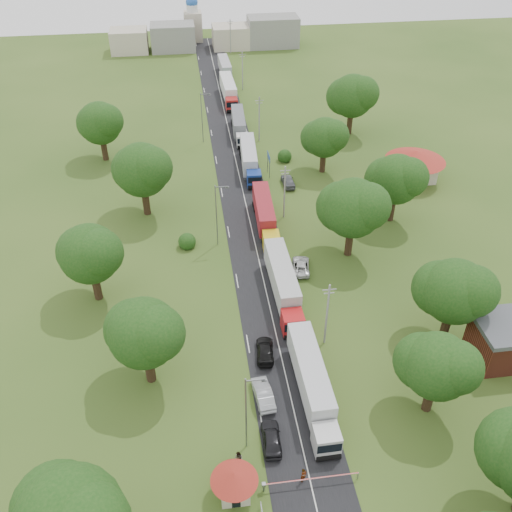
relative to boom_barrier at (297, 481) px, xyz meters
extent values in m
plane|color=#314D19|center=(1.36, 25.00, -0.89)|extent=(260.00, 260.00, 0.00)
cube|color=black|center=(1.36, 45.00, -0.89)|extent=(8.00, 200.00, 0.04)
cylinder|color=slate|center=(-3.14, 0.00, -0.34)|extent=(0.20, 0.20, 1.10)
cube|color=slate|center=(-3.14, 0.00, 0.16)|extent=(0.35, 0.35, 0.25)
cylinder|color=red|center=(1.36, 0.00, 0.11)|extent=(9.00, 0.12, 0.12)
cylinder|color=slate|center=(5.86, 0.00, -0.39)|extent=(0.10, 0.10, 1.00)
cube|color=#BDB49C|center=(-5.84, 0.00, 0.31)|extent=(2.60, 2.60, 2.40)
cone|color=maroon|center=(-5.84, 0.00, 2.01)|extent=(4.40, 4.40, 1.10)
cube|color=black|center=(-4.53, 0.00, 0.51)|extent=(0.02, 1.20, 0.90)
cube|color=black|center=(-5.84, -1.31, 0.11)|extent=(0.80, 0.02, 1.90)
cylinder|color=slate|center=(6.56, 58.80, 1.11)|extent=(0.12, 0.12, 4.00)
cylinder|color=slate|center=(6.56, 61.20, 1.11)|extent=(0.12, 0.12, 4.00)
cube|color=navy|center=(6.56, 60.00, 2.71)|extent=(0.06, 3.00, 1.00)
cube|color=silver|center=(6.56, 60.00, 2.71)|extent=(0.07, 3.10, 0.06)
cylinder|color=gray|center=(6.86, 18.00, 3.61)|extent=(0.24, 0.24, 9.00)
cube|color=gray|center=(6.86, 18.00, 7.41)|extent=(1.60, 0.10, 0.10)
cube|color=gray|center=(6.86, 18.00, 6.91)|extent=(1.20, 0.10, 0.10)
cylinder|color=gray|center=(6.86, 46.00, 3.61)|extent=(0.24, 0.24, 9.00)
cube|color=gray|center=(6.86, 46.00, 7.41)|extent=(1.60, 0.10, 0.10)
cube|color=gray|center=(6.86, 46.00, 6.91)|extent=(1.20, 0.10, 0.10)
cylinder|color=gray|center=(6.86, 74.00, 3.61)|extent=(0.24, 0.24, 9.00)
cube|color=gray|center=(6.86, 74.00, 7.41)|extent=(1.60, 0.10, 0.10)
cube|color=gray|center=(6.86, 74.00, 6.91)|extent=(1.20, 0.10, 0.10)
cylinder|color=gray|center=(6.86, 102.00, 3.61)|extent=(0.24, 0.24, 9.00)
cube|color=gray|center=(6.86, 102.00, 7.41)|extent=(1.60, 0.10, 0.10)
cube|color=gray|center=(6.86, 102.00, 6.91)|extent=(1.20, 0.10, 0.10)
cylinder|color=gray|center=(6.86, 130.00, 3.61)|extent=(0.24, 0.24, 9.00)
cube|color=gray|center=(6.86, 130.00, 7.41)|extent=(1.60, 0.10, 0.10)
cube|color=gray|center=(6.86, 130.00, 6.91)|extent=(1.20, 0.10, 0.10)
cylinder|color=slate|center=(-4.14, 5.00, 4.11)|extent=(0.16, 0.16, 10.00)
cube|color=slate|center=(-3.24, 5.00, 8.81)|extent=(1.80, 0.10, 0.10)
cube|color=slate|center=(-2.44, 5.00, 8.66)|extent=(0.50, 0.22, 0.15)
cylinder|color=slate|center=(-4.14, 40.00, 4.11)|extent=(0.16, 0.16, 10.00)
cube|color=slate|center=(-3.24, 40.00, 8.81)|extent=(1.80, 0.10, 0.10)
cube|color=slate|center=(-2.44, 40.00, 8.66)|extent=(0.50, 0.22, 0.15)
cylinder|color=slate|center=(-4.14, 75.00, 4.11)|extent=(0.16, 0.16, 10.00)
cube|color=slate|center=(-3.24, 75.00, 8.81)|extent=(1.80, 0.10, 0.10)
cube|color=slate|center=(-2.44, 75.00, 8.66)|extent=(0.50, 0.22, 0.15)
cylinder|color=#382616|center=(15.36, 7.00, 1.03)|extent=(1.04, 1.04, 3.85)
sphere|color=#153C10|center=(15.36, 7.00, 5.71)|extent=(7.00, 7.00, 7.00)
sphere|color=#153C10|center=(16.61, 6.00, 6.46)|extent=(5.50, 5.50, 5.50)
sphere|color=#153C10|center=(14.36, 8.25, 5.21)|extent=(6.00, 6.00, 6.00)
cylinder|color=#382616|center=(21.36, 17.00, 1.21)|extent=(1.08, 1.08, 4.20)
sphere|color=#153C10|center=(21.36, 17.00, 6.33)|extent=(7.70, 7.70, 7.70)
sphere|color=#153C10|center=(22.73, 15.90, 7.16)|extent=(6.05, 6.05, 6.05)
sphere|color=#153C10|center=(20.26, 18.38, 5.78)|extent=(6.60, 6.60, 6.60)
cylinder|color=#382616|center=(14.36, 35.00, 1.38)|extent=(1.12, 1.12, 4.55)
sphere|color=#153C10|center=(14.36, 35.00, 6.96)|extent=(8.40, 8.40, 8.40)
sphere|color=#153C10|center=(15.86, 33.80, 7.86)|extent=(6.60, 6.60, 6.60)
sphere|color=#153C10|center=(13.16, 36.50, 6.36)|extent=(7.20, 7.20, 7.20)
cylinder|color=#382616|center=(23.36, 43.00, 1.21)|extent=(1.08, 1.08, 4.20)
sphere|color=#153C10|center=(23.36, 43.00, 6.33)|extent=(7.70, 7.70, 7.70)
sphere|color=#153C10|center=(24.73, 41.90, 7.16)|extent=(6.05, 6.05, 6.05)
sphere|color=#153C10|center=(22.26, 44.38, 5.78)|extent=(6.60, 6.60, 6.60)
cylinder|color=#382616|center=(16.36, 60.00, 1.03)|extent=(1.04, 1.04, 3.85)
sphere|color=#153C10|center=(16.36, 60.00, 5.71)|extent=(7.00, 7.00, 7.00)
sphere|color=#153C10|center=(17.61, 59.00, 6.46)|extent=(5.50, 5.50, 5.50)
sphere|color=#153C10|center=(15.36, 61.25, 5.21)|extent=(6.00, 6.00, 6.00)
cylinder|color=#382616|center=(25.36, 75.00, 1.38)|extent=(1.12, 1.12, 4.55)
sphere|color=#153C10|center=(25.36, 75.00, 6.96)|extent=(8.40, 8.40, 8.40)
sphere|color=#153C10|center=(26.86, 73.80, 7.86)|extent=(6.60, 6.60, 6.60)
sphere|color=#153C10|center=(24.16, 76.50, 6.36)|extent=(7.20, 7.20, 7.20)
sphere|color=#153C10|center=(-19.84, -3.50, 6.36)|extent=(7.20, 7.20, 7.20)
cylinder|color=#382616|center=(-13.64, 15.00, 1.21)|extent=(1.08, 1.08, 4.20)
sphere|color=#153C10|center=(-13.64, 15.00, 6.33)|extent=(7.70, 7.70, 7.70)
sphere|color=#153C10|center=(-12.27, 13.90, 7.16)|extent=(6.05, 6.05, 6.05)
sphere|color=#153C10|center=(-14.74, 16.38, 5.78)|extent=(6.60, 6.60, 6.60)
cylinder|color=#382616|center=(-20.64, 30.00, 1.21)|extent=(1.08, 1.08, 4.20)
sphere|color=#153C10|center=(-20.64, 30.00, 6.33)|extent=(7.70, 7.70, 7.70)
sphere|color=#153C10|center=(-19.27, 28.90, 7.16)|extent=(6.05, 6.05, 6.05)
sphere|color=#153C10|center=(-21.74, 31.38, 5.78)|extent=(6.60, 6.60, 6.60)
cylinder|color=#382616|center=(-14.64, 50.00, 1.38)|extent=(1.12, 1.12, 4.55)
sphere|color=#153C10|center=(-14.64, 50.00, 6.96)|extent=(8.40, 8.40, 8.40)
sphere|color=#153C10|center=(-13.14, 48.80, 7.86)|extent=(6.60, 6.60, 6.60)
sphere|color=#153C10|center=(-15.84, 51.50, 6.36)|extent=(7.20, 7.20, 7.20)
cylinder|color=#382616|center=(-22.64, 70.00, 1.21)|extent=(1.08, 1.08, 4.20)
sphere|color=#153C10|center=(-22.64, 70.00, 6.33)|extent=(7.70, 7.70, 7.70)
sphere|color=#153C10|center=(-21.27, 68.90, 7.16)|extent=(6.05, 6.05, 6.05)
sphere|color=#153C10|center=(-23.74, 71.38, 5.78)|extent=(6.60, 6.60, 6.60)
cube|color=maroon|center=(27.36, 13.00, 1.41)|extent=(8.00, 6.00, 4.60)
cube|color=#BDB49C|center=(31.36, 55.00, 1.11)|extent=(7.00, 5.00, 4.00)
cone|color=maroon|center=(31.36, 55.00, 4.01)|extent=(10.08, 10.08, 1.80)
cube|color=gray|center=(-8.64, 135.00, 2.61)|extent=(12.00, 8.00, 7.00)
cube|color=#BDB49C|center=(7.36, 135.00, 2.11)|extent=(10.00, 8.00, 6.00)
cube|color=gray|center=(19.36, 135.00, 3.11)|extent=(14.00, 8.00, 8.00)
cube|color=#BDB49C|center=(-20.64, 135.00, 2.11)|extent=(10.00, 8.00, 6.00)
cube|color=#BDB49C|center=(-2.64, 143.00, 3.11)|extent=(5.00, 5.00, 8.00)
cylinder|color=silver|center=(-2.64, 143.00, 8.11)|extent=(3.20, 3.20, 2.00)
sphere|color=#2659B2|center=(-2.64, 143.00, 9.71)|extent=(3.40, 3.40, 3.40)
cube|color=#B9B9B9|center=(3.55, 3.52, 0.75)|extent=(2.57, 2.57, 2.65)
cube|color=black|center=(3.55, 2.23, 1.12)|extent=(2.43, 0.05, 1.16)
cube|color=slate|center=(3.55, 2.30, -0.31)|extent=(2.33, 0.28, 0.37)
cube|color=slate|center=(3.55, 10.92, -0.10)|extent=(2.57, 12.20, 0.32)
cube|color=silver|center=(3.55, 11.24, 1.81)|extent=(2.78, 12.52, 3.18)
cylinder|color=black|center=(3.55, 2.56, -0.36)|extent=(2.49, 1.06, 1.06)
cylinder|color=black|center=(3.55, 4.47, -0.36)|extent=(2.49, 1.06, 1.06)
cylinder|color=black|center=(3.55, 14.63, -0.36)|extent=(2.49, 1.06, 1.06)
cylinder|color=black|center=(3.55, 16.22, -0.36)|extent=(2.49, 1.06, 1.06)
cube|color=#B41416|center=(3.36, 20.22, 0.77)|extent=(2.61, 2.61, 2.68)
cube|color=black|center=(3.36, 18.92, 1.14)|extent=(2.46, 0.06, 1.18)
cube|color=slate|center=(3.36, 18.99, -0.30)|extent=(2.36, 0.29, 0.37)
cube|color=slate|center=(3.36, 27.71, -0.09)|extent=(2.65, 12.34, 0.32)
cube|color=#B4B4B4|center=(3.36, 28.03, 1.84)|extent=(2.87, 12.67, 3.21)
cylinder|color=black|center=(3.36, 19.25, -0.36)|extent=(2.51, 1.07, 1.07)
cylinder|color=black|center=(3.36, 21.18, -0.36)|extent=(2.51, 1.07, 1.07)
cylinder|color=black|center=(3.36, 31.45, -0.36)|extent=(2.51, 1.07, 1.07)
cylinder|color=black|center=(3.36, 33.06, -0.36)|extent=(2.51, 1.07, 1.07)
cube|color=gold|center=(3.48, 37.71, 0.65)|extent=(2.48, 2.48, 2.48)
cube|color=black|center=(3.48, 36.51, 1.00)|extent=(2.28, 0.12, 1.09)
cube|color=slate|center=(3.48, 36.57, -0.35)|extent=(2.19, 0.34, 0.35)
cube|color=slate|center=(3.48, 44.66, -0.15)|extent=(2.76, 11.50, 0.30)
cube|color=maroon|center=(3.48, 44.96, 1.64)|extent=(2.97, 11.81, 2.98)
cylinder|color=black|center=(3.48, 36.82, -0.39)|extent=(2.33, 0.99, 0.99)
cylinder|color=black|center=(3.48, 38.60, -0.39)|extent=(2.33, 0.99, 0.99)
cylinder|color=black|center=(3.48, 48.13, -0.39)|extent=(2.33, 0.99, 0.99)
cylinder|color=black|center=(3.48, 49.62, -0.39)|extent=(2.33, 0.99, 0.99)
cube|color=navy|center=(3.44, 56.19, 0.67)|extent=(2.57, 2.57, 2.52)
cube|color=black|center=(3.44, 54.97, 1.02)|extent=(2.31, 0.17, 1.11)
cube|color=slate|center=(3.44, 55.03, -0.34)|extent=(2.23, 0.40, 0.35)
cube|color=slate|center=(3.44, 63.23, -0.14)|extent=(3.08, 11.70, 0.30)
cube|color=#B8B9BD|center=(3.44, 63.53, 1.67)|extent=(3.30, 12.01, 3.02)
cylinder|color=black|center=(3.44, 55.28, -0.39)|extent=(2.36, 1.01, 1.01)
cylinder|color=black|center=(3.44, 57.09, -0.39)|extent=(2.36, 1.01, 1.01)
cylinder|color=black|center=(3.44, 66.75, -0.39)|extent=(2.36, 1.01, 1.01)
cylinder|color=black|center=(3.44, 68.26, -0.39)|extent=(2.36, 1.01, 1.01)
cube|color=silver|center=(3.27, 71.70, 0.57)|extent=(2.38, 2.38, 2.36)
cube|color=black|center=(3.27, 70.56, 0.90)|extent=(2.17, 0.14, 1.04)
cube|color=slate|center=(3.27, 70.62, -0.37)|extent=(2.09, 0.36, 0.33)
cube|color=slate|center=(3.27, 78.31, -0.18)|extent=(2.74, 10.96, 0.28)
cube|color=slate|center=(3.27, 78.60, 1.52)|extent=(2.95, 11.25, 2.83)
cylinder|color=black|center=(3.27, 70.86, -0.42)|extent=(2.22, 0.94, 0.94)
cylinder|color=black|center=(3.27, 72.55, -0.42)|extent=(2.22, 0.94, 0.94)
cylinder|color=black|center=(3.27, 81.62, -0.42)|extent=(2.22, 0.94, 0.94)
cylinder|color=black|center=(3.27, 83.03, -0.42)|extent=(2.22, 0.94, 0.94)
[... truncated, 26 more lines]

